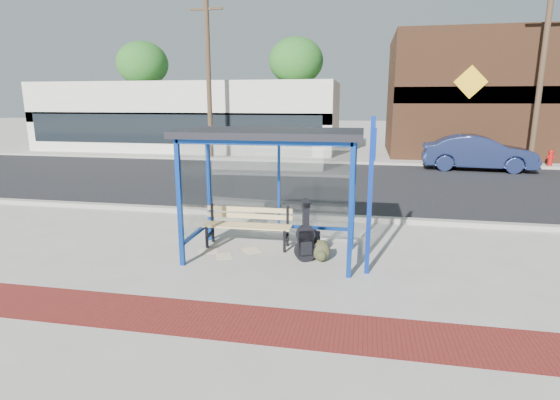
% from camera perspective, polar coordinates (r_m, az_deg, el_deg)
% --- Properties ---
extents(ground, '(120.00, 120.00, 0.00)m').
position_cam_1_polar(ground, '(8.49, -1.12, -7.36)').
color(ground, '#B2ADA0').
rests_on(ground, ground).
extents(brick_paver_strip, '(60.00, 1.00, 0.01)m').
position_cam_1_polar(brick_paver_strip, '(6.19, -6.33, -15.46)').
color(brick_paver_strip, maroon).
rests_on(brick_paver_strip, ground).
extents(curb_near, '(60.00, 0.25, 0.12)m').
position_cam_1_polar(curb_near, '(11.20, 1.98, -2.03)').
color(curb_near, gray).
rests_on(curb_near, ground).
extents(street_asphalt, '(60.00, 10.00, 0.00)m').
position_cam_1_polar(street_asphalt, '(16.15, 4.81, 2.34)').
color(street_asphalt, black).
rests_on(street_asphalt, ground).
extents(curb_far, '(60.00, 0.25, 0.12)m').
position_cam_1_polar(curb_far, '(21.16, 6.32, 4.96)').
color(curb_far, gray).
rests_on(curb_far, ground).
extents(far_sidewalk, '(60.00, 4.00, 0.01)m').
position_cam_1_polar(far_sidewalk, '(23.04, 6.71, 5.45)').
color(far_sidewalk, '#B2ADA0').
rests_on(far_sidewalk, ground).
extents(bus_shelter, '(3.30, 1.80, 2.42)m').
position_cam_1_polar(bus_shelter, '(8.09, -1.08, 6.72)').
color(bus_shelter, '#0D3595').
rests_on(bus_shelter, ground).
extents(storefront_white, '(18.00, 6.04, 4.00)m').
position_cam_1_polar(storefront_white, '(27.92, -11.75, 10.66)').
color(storefront_white, silver).
rests_on(storefront_white, ground).
extents(storefront_brown, '(10.00, 7.08, 6.40)m').
position_cam_1_polar(storefront_brown, '(27.04, 25.08, 12.23)').
color(storefront_brown, '#59331E').
rests_on(storefront_brown, ground).
extents(tree_left, '(3.60, 3.60, 7.03)m').
position_cam_1_polar(tree_left, '(33.76, -17.51, 16.55)').
color(tree_left, '#4C3826').
rests_on(tree_left, ground).
extents(tree_mid, '(3.60, 3.60, 7.03)m').
position_cam_1_polar(tree_mid, '(30.26, 2.11, 17.60)').
color(tree_mid, '#4C3826').
rests_on(tree_mid, ground).
extents(tree_right, '(3.60, 3.60, 7.03)m').
position_cam_1_polar(tree_right, '(31.80, 32.10, 15.50)').
color(tree_right, '#4C3826').
rests_on(tree_right, ground).
extents(utility_pole_west, '(1.60, 0.24, 8.00)m').
position_cam_1_polar(utility_pole_west, '(22.57, -9.30, 15.66)').
color(utility_pole_west, '#4C3826').
rests_on(utility_pole_west, ground).
extents(utility_pole_east, '(1.60, 0.24, 8.00)m').
position_cam_1_polar(utility_pole_east, '(22.45, 30.99, 14.07)').
color(utility_pole_east, '#4C3826').
rests_on(utility_pole_east, ground).
extents(bench, '(1.81, 0.48, 0.85)m').
position_cam_1_polar(bench, '(8.96, -4.21, -3.07)').
color(bench, black).
rests_on(bench, ground).
extents(guitar_bag, '(0.43, 0.28, 1.13)m').
position_cam_1_polar(guitar_bag, '(8.12, 3.35, -5.26)').
color(guitar_bag, black).
rests_on(guitar_bag, ground).
extents(suitcase, '(0.37, 0.30, 0.55)m').
position_cam_1_polar(suitcase, '(8.43, 3.98, -5.70)').
color(suitcase, black).
rests_on(suitcase, ground).
extents(backpack, '(0.35, 0.32, 0.39)m').
position_cam_1_polar(backpack, '(8.22, 5.42, -6.73)').
color(backpack, '#2F301B').
rests_on(backpack, ground).
extents(sign_post, '(0.11, 0.34, 2.69)m').
position_cam_1_polar(sign_post, '(7.43, 11.79, 1.54)').
color(sign_post, '#0E2E9C').
rests_on(sign_post, ground).
extents(newspaper_a, '(0.47, 0.43, 0.01)m').
position_cam_1_polar(newspaper_a, '(8.86, -9.38, -6.63)').
color(newspaper_a, white).
rests_on(newspaper_a, ground).
extents(newspaper_b, '(0.41, 0.46, 0.01)m').
position_cam_1_polar(newspaper_b, '(8.56, -7.30, -7.27)').
color(newspaper_b, white).
rests_on(newspaper_b, ground).
extents(newspaper_c, '(0.48, 0.50, 0.01)m').
position_cam_1_polar(newspaper_c, '(8.82, -3.73, -6.59)').
color(newspaper_c, white).
rests_on(newspaper_c, ground).
extents(parked_car, '(4.67, 1.93, 1.50)m').
position_cam_1_polar(parked_car, '(20.64, 24.45, 5.63)').
color(parked_car, '#192348').
rests_on(parked_car, ground).
extents(fire_hydrant, '(0.33, 0.23, 0.76)m').
position_cam_1_polar(fire_hydrant, '(23.54, 31.85, 4.77)').
color(fire_hydrant, '#AD0D0C').
rests_on(fire_hydrant, ground).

